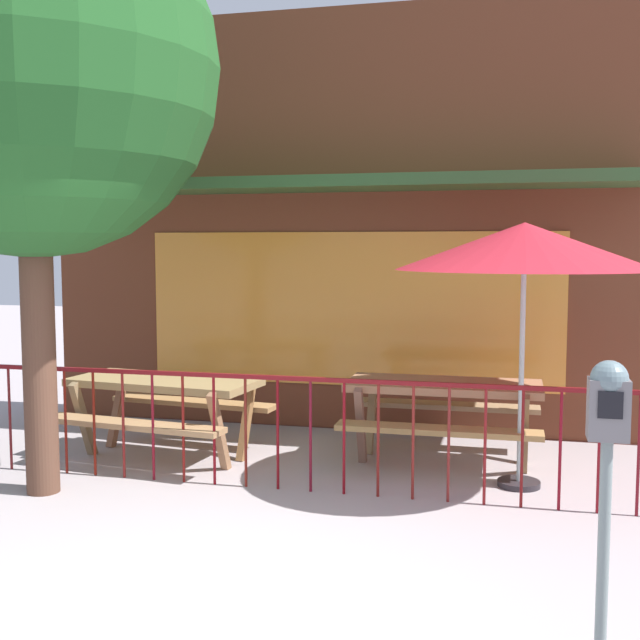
{
  "coord_description": "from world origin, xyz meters",
  "views": [
    {
      "loc": [
        1.74,
        -4.08,
        2.04
      ],
      "look_at": [
        0.13,
        2.57,
        1.4
      ],
      "focal_mm": 44.41,
      "sensor_mm": 36.0,
      "label": 1
    }
  ],
  "objects_px": {
    "picnic_table_right": "(444,399)",
    "street_tree": "(30,70)",
    "parking_meter_near": "(607,436)",
    "picnic_table_left": "(164,395)",
    "patio_umbrella": "(524,247)"
  },
  "relations": [
    {
      "from": "picnic_table_left",
      "to": "picnic_table_right",
      "type": "xyz_separation_m",
      "value": [
        2.63,
        0.44,
        0.0
      ]
    },
    {
      "from": "patio_umbrella",
      "to": "street_tree",
      "type": "height_order",
      "value": "street_tree"
    },
    {
      "from": "picnic_table_right",
      "to": "patio_umbrella",
      "type": "height_order",
      "value": "patio_umbrella"
    },
    {
      "from": "picnic_table_left",
      "to": "street_tree",
      "type": "bearing_deg",
      "value": -113.01
    },
    {
      "from": "patio_umbrella",
      "to": "parking_meter_near",
      "type": "relative_size",
      "value": 1.47
    },
    {
      "from": "parking_meter_near",
      "to": "street_tree",
      "type": "relative_size",
      "value": 0.31
    },
    {
      "from": "picnic_table_right",
      "to": "street_tree",
      "type": "height_order",
      "value": "street_tree"
    },
    {
      "from": "picnic_table_left",
      "to": "patio_umbrella",
      "type": "height_order",
      "value": "patio_umbrella"
    },
    {
      "from": "picnic_table_left",
      "to": "patio_umbrella",
      "type": "bearing_deg",
      "value": -2.57
    },
    {
      "from": "parking_meter_near",
      "to": "street_tree",
      "type": "bearing_deg",
      "value": 155.07
    },
    {
      "from": "picnic_table_right",
      "to": "parking_meter_near",
      "type": "relative_size",
      "value": 1.18
    },
    {
      "from": "picnic_table_right",
      "to": "street_tree",
      "type": "bearing_deg",
      "value": -151.99
    },
    {
      "from": "picnic_table_right",
      "to": "patio_umbrella",
      "type": "xyz_separation_m",
      "value": [
        0.7,
        -0.59,
        1.42
      ]
    },
    {
      "from": "picnic_table_right",
      "to": "street_tree",
      "type": "distance_m",
      "value": 4.57
    },
    {
      "from": "picnic_table_left",
      "to": "street_tree",
      "type": "relative_size",
      "value": 0.39
    }
  ]
}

